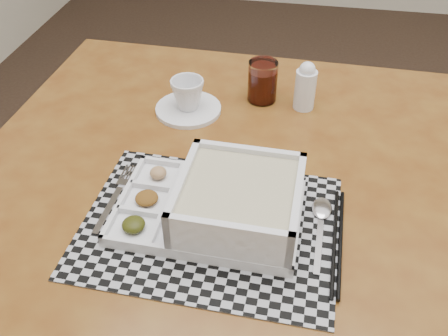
{
  "coord_description": "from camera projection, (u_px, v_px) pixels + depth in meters",
  "views": [
    {
      "loc": [
        -0.74,
        -1.07,
        1.4
      ],
      "look_at": [
        -0.86,
        -0.41,
        0.84
      ],
      "focal_mm": 40.0,
      "sensor_mm": 36.0,
      "label": 1
    }
  ],
  "objects": [
    {
      "name": "creamer_bottle",
      "position": [
        305.0,
        86.0,
        1.12
      ],
      "size": [
        0.05,
        0.05,
        0.12
      ],
      "color": "silver",
      "rests_on": "dining_table"
    },
    {
      "name": "spoon",
      "position": [
        321.0,
        214.0,
        0.88
      ],
      "size": [
        0.04,
        0.18,
        0.01
      ],
      "color": "silver",
      "rests_on": "placemat"
    },
    {
      "name": "cup",
      "position": [
        188.0,
        94.0,
        1.11
      ],
      "size": [
        0.09,
        0.09,
        0.07
      ],
      "primitive_type": "imported",
      "rotation": [
        0.0,
        0.0,
        0.17
      ],
      "color": "silver",
      "rests_on": "saucer"
    },
    {
      "name": "juice_glass",
      "position": [
        262.0,
        83.0,
        1.15
      ],
      "size": [
        0.07,
        0.07,
        0.1
      ],
      "color": "white",
      "rests_on": "dining_table"
    },
    {
      "name": "dining_table",
      "position": [
        224.0,
        206.0,
        1.02
      ],
      "size": [
        1.05,
        1.05,
        0.77
      ],
      "color": "#582B10",
      "rests_on": "ground"
    },
    {
      "name": "saucer",
      "position": [
        188.0,
        109.0,
        1.14
      ],
      "size": [
        0.15,
        0.15,
        0.01
      ],
      "primitive_type": "cylinder",
      "color": "silver",
      "rests_on": "dining_table"
    },
    {
      "name": "chopsticks",
      "position": [
        337.0,
        241.0,
        0.83
      ],
      "size": [
        0.02,
        0.24,
        0.01
      ],
      "color": "black",
      "rests_on": "placemat"
    },
    {
      "name": "serving_tray",
      "position": [
        231.0,
        206.0,
        0.85
      ],
      "size": [
        0.33,
        0.23,
        0.09
      ],
      "color": "silver",
      "rests_on": "placemat"
    },
    {
      "name": "fork",
      "position": [
        115.0,
        196.0,
        0.92
      ],
      "size": [
        0.02,
        0.19,
        0.0
      ],
      "color": "silver",
      "rests_on": "placemat"
    },
    {
      "name": "placemat",
      "position": [
        210.0,
        225.0,
        0.86
      ],
      "size": [
        0.45,
        0.35,
        0.0
      ],
      "primitive_type": "cube",
      "rotation": [
        0.0,
        0.0,
        -0.02
      ],
      "color": "#9999A0",
      "rests_on": "dining_table"
    }
  ]
}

